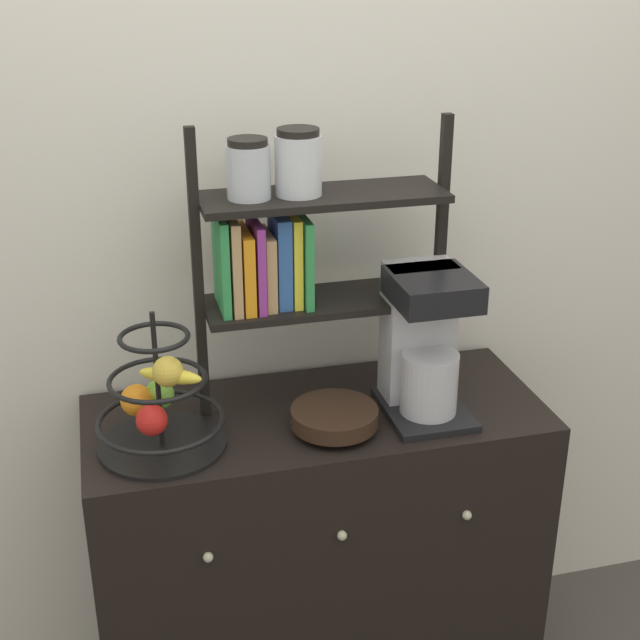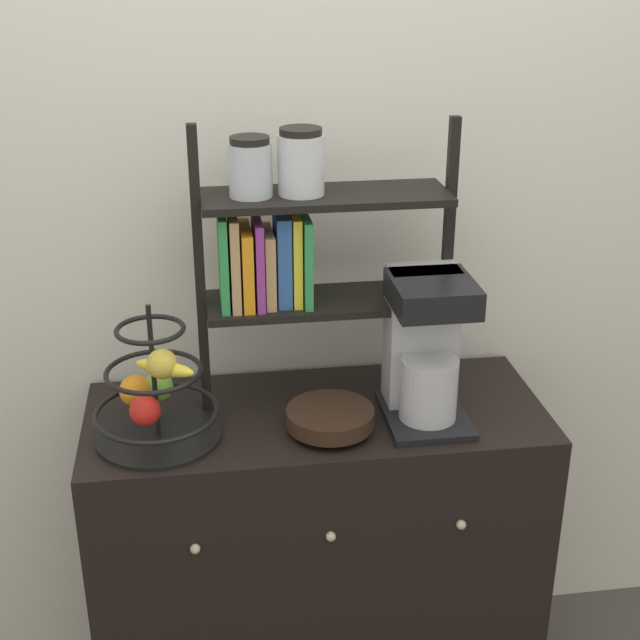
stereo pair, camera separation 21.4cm
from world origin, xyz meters
The scene contains 6 objects.
wall_back centered at (0.00, 0.52, 1.30)m, with size 7.00×0.05×2.60m, color silver.
sideboard centered at (0.00, 0.24, 0.45)m, with size 1.16×0.50×0.91m.
coffee_maker centered at (0.26, 0.19, 1.10)m, with size 0.20×0.26×0.37m.
fruit_stand centered at (-0.39, 0.17, 1.02)m, with size 0.30×0.30×0.34m.
wooden_bowl centered at (0.02, 0.14, 0.94)m, with size 0.21×0.21×0.06m.
shelf_hutch centered at (-0.05, 0.30, 1.35)m, with size 0.63×0.20×0.72m.
Camera 2 is at (-0.27, -1.70, 2.02)m, focal length 50.00 mm.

